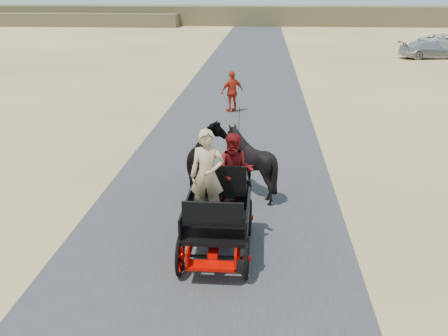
# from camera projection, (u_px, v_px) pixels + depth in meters

# --- Properties ---
(ground) EXTENTS (140.00, 140.00, 0.00)m
(ground) POSITION_uv_depth(u_px,v_px,m) (194.00, 302.00, 8.45)
(ground) COLOR tan
(road) EXTENTS (6.00, 140.00, 0.01)m
(road) POSITION_uv_depth(u_px,v_px,m) (194.00, 302.00, 8.45)
(road) COLOR #38383A
(road) RESTS_ON ground
(ridge_far) EXTENTS (140.00, 6.00, 2.40)m
(ridge_far) POSITION_uv_depth(u_px,v_px,m) (258.00, 15.00, 66.01)
(ridge_far) COLOR brown
(ridge_far) RESTS_ON ground
(ridge_near) EXTENTS (40.00, 4.00, 1.60)m
(ridge_near) POSITION_uv_depth(u_px,v_px,m) (26.00, 19.00, 64.68)
(ridge_near) COLOR brown
(ridge_near) RESTS_ON ground
(carriage) EXTENTS (1.30, 2.40, 0.72)m
(carriage) POSITION_uv_depth(u_px,v_px,m) (218.00, 235.00, 9.95)
(carriage) COLOR black
(carriage) RESTS_ON ground
(horse_left) EXTENTS (0.91, 2.01, 1.70)m
(horse_left) POSITION_uv_depth(u_px,v_px,m) (207.00, 161.00, 12.63)
(horse_left) COLOR black
(horse_left) RESTS_ON ground
(horse_right) EXTENTS (1.37, 1.54, 1.70)m
(horse_right) POSITION_uv_depth(u_px,v_px,m) (250.00, 163.00, 12.55)
(horse_right) COLOR black
(horse_right) RESTS_ON ground
(driver_man) EXTENTS (0.66, 0.43, 1.80)m
(driver_man) POSITION_uv_depth(u_px,v_px,m) (207.00, 175.00, 9.58)
(driver_man) COLOR tan
(driver_man) RESTS_ON carriage
(passenger_woman) EXTENTS (0.77, 0.60, 1.58)m
(passenger_woman) POSITION_uv_depth(u_px,v_px,m) (235.00, 171.00, 10.09)
(passenger_woman) COLOR #660C0F
(passenger_woman) RESTS_ON carriage
(pedestrian) EXTENTS (1.08, 0.89, 1.73)m
(pedestrian) POSITION_uv_depth(u_px,v_px,m) (232.00, 92.00, 20.79)
(pedestrian) COLOR red
(pedestrian) RESTS_ON ground
(car_c) EXTENTS (4.58, 2.58, 1.25)m
(car_c) POSITION_uv_depth(u_px,v_px,m) (429.00, 50.00, 36.06)
(car_c) COLOR #B2B2B7
(car_c) RESTS_ON ground
(car_d) EXTENTS (4.98, 3.18, 1.28)m
(car_d) POSITION_uv_depth(u_px,v_px,m) (447.00, 42.00, 40.97)
(car_d) COLOR silver
(car_d) RESTS_ON ground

